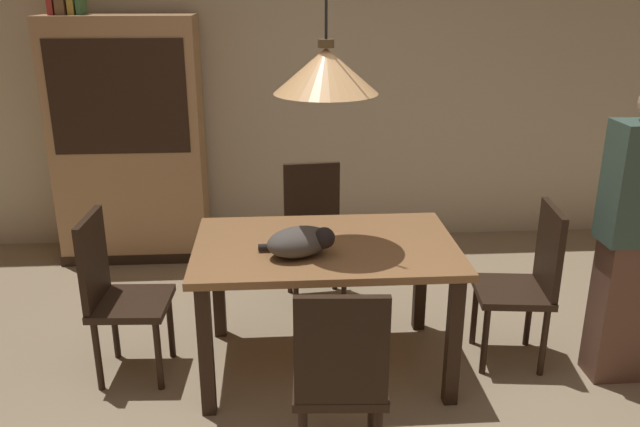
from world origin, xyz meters
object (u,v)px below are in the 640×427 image
Objects in this scene: chair_far_back at (314,227)px; hutch_bookcase at (130,146)px; dining_table at (325,261)px; cat_sleeping at (301,241)px; chair_near_front at (340,375)px; chair_right_side at (527,279)px; pendant_lamp at (326,70)px; chair_left_side at (116,290)px; book_yellow_short at (73,1)px; person_standing at (634,240)px.

hutch_bookcase reaches higher than chair_far_back.
cat_sleeping is at bearing -132.03° from dining_table.
cat_sleeping is (-0.13, 0.73, 0.32)m from chair_near_front.
pendant_lamp is (-1.13, 0.01, 1.15)m from chair_right_side.
dining_table is at bearing 179.55° from chair_right_side.
hutch_bookcase is (-2.49, 1.73, 0.38)m from chair_right_side.
pendant_lamp is (0.00, 0.88, 1.15)m from chair_near_front.
chair_far_back is at bearing -31.88° from hutch_bookcase.
book_yellow_short is (-0.53, 1.72, 1.43)m from chair_left_side.
pendant_lamp is at bearing -46.12° from book_yellow_short.
chair_left_side is 0.50× the size of hutch_bookcase.
chair_near_front reaches higher than dining_table.
book_yellow_short reaches higher than person_standing.
person_standing is at bearing -21.95° from chair_right_side.
chair_right_side and chair_near_front have the same top height.
pendant_lamp is (0.00, 0.00, 1.01)m from dining_table.
chair_left_side is 1.05m from cat_sleeping.
book_yellow_short is at bearing 179.71° from hutch_bookcase.
chair_near_front is 0.72× the size of pendant_lamp.
pendant_lamp is 6.50× the size of book_yellow_short.
chair_left_side is 4.65× the size of book_yellow_short.
person_standing is (3.25, -1.92, -1.13)m from book_yellow_short.
hutch_bookcase is at bearing 97.75° from chair_left_side.
chair_far_back reaches higher than dining_table.
pendant_lamp is (1.13, -0.00, 1.15)m from chair_left_side.
person_standing is at bearing 23.07° from chair_near_front.
book_yellow_short reaches higher than chair_near_front.
person_standing is (1.59, -0.20, 0.16)m from dining_table.
pendant_lamp is at bearing -0.21° from chair_left_side.
pendant_lamp is 2.33m from hutch_bookcase.
chair_right_side is 0.58× the size of person_standing.
chair_near_front is (0.00, -1.76, 0.00)m from chair_far_back.
cat_sleeping is (-0.14, -0.15, 0.18)m from dining_table.
hutch_bookcase is (-1.23, 1.87, 0.06)m from cat_sleeping.
book_yellow_short is at bearing 133.88° from pendant_lamp.
hutch_bookcase is (-1.36, 1.72, 0.24)m from dining_table.
hutch_bookcase reaches higher than cat_sleeping.
chair_right_side is 1.61m from pendant_lamp.
dining_table is at bearing -89.49° from chair_far_back.
dining_table is 1.61m from person_standing.
chair_near_front is at bearing -57.58° from book_yellow_short.
pendant_lamp is 2.40m from book_yellow_short.
pendant_lamp reaches higher than dining_table.
cat_sleeping is at bearing 178.47° from person_standing.
person_standing is at bearing -32.96° from hutch_bookcase.
cat_sleeping is 2.04× the size of book_yellow_short.
book_yellow_short is (-1.66, 1.72, 1.29)m from dining_table.
chair_right_side is 1.00× the size of chair_left_side.
book_yellow_short is at bearing 122.42° from chair_near_front.
chair_right_side is at bearing 158.05° from person_standing.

